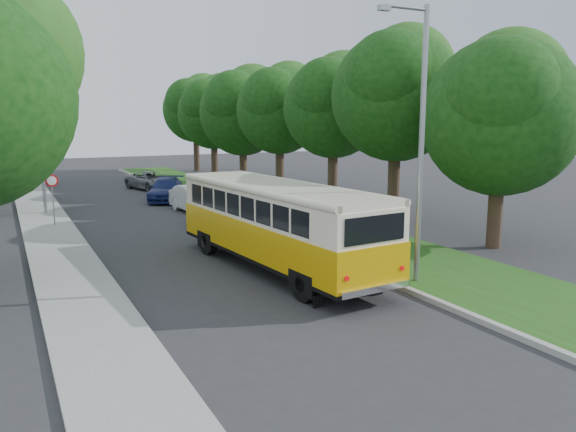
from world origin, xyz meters
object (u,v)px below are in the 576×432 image
lamppost_near (419,137)px  lamppost_far (38,134)px  car_white (197,199)px  car_silver (223,215)px  vintage_bus (277,226)px  car_grey (151,181)px  car_blue (167,190)px

lamppost_near → lamppost_far: 20.53m
car_white → car_silver: bearing=-100.1°
lamppost_near → lamppost_far: lamppost_near is taller
lamppost_near → vintage_bus: size_ratio=0.82×
lamppost_near → car_white: (-1.62, 15.56, -3.65)m
car_grey → lamppost_far: bearing=-149.8°
lamppost_near → car_white: size_ratio=1.84×
car_silver → lamppost_near: bearing=-100.8°
car_silver → car_white: bearing=64.2°
lamppost_near → car_blue: size_ratio=1.72×
car_silver → car_white: (0.37, 4.89, 0.06)m
lamppost_far → car_white: (7.28, -2.94, -3.40)m
vintage_bus → lamppost_near: bearing=-54.9°
car_blue → car_grey: 5.80m
lamppost_far → car_silver: size_ratio=1.96×
lamppost_near → vintage_bus: bearing=130.0°
lamppost_near → car_white: 16.06m
car_blue → car_grey: bearing=107.3°
car_white → vintage_bus: bearing=-101.5°
lamppost_near → lamppost_far: (-8.91, 18.50, -0.25)m
lamppost_near → car_white: lamppost_near is taller
car_white → car_blue: 5.05m
lamppost_near → car_blue: (-1.88, 20.60, -3.70)m
vintage_bus → car_silver: bearing=78.3°
vintage_bus → car_white: (1.23, 12.15, -0.73)m
lamppost_far → vintage_bus: size_ratio=0.77×
lamppost_far → car_grey: 11.42m
lamppost_near → car_blue: lamppost_near is taller
car_blue → car_grey: (0.46, 5.78, -0.05)m
lamppost_far → vintage_bus: lamppost_far is taller
lamppost_near → car_blue: bearing=95.2°
car_white → car_blue: car_white is taller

